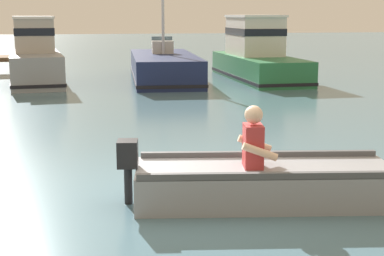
% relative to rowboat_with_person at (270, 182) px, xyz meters
% --- Properties ---
extents(ground_plane, '(120.00, 120.00, 0.00)m').
position_rel_rowboat_with_person_xyz_m(ground_plane, '(-1.09, 0.76, -0.25)').
color(ground_plane, slate).
extents(rowboat_with_person, '(3.72, 1.56, 1.19)m').
position_rel_rowboat_with_person_xyz_m(rowboat_with_person, '(0.00, 0.00, 0.00)').
color(rowboat_with_person, gray).
rests_on(rowboat_with_person, ground).
extents(moored_boat_grey, '(2.03, 4.69, 2.18)m').
position_rel_rowboat_with_person_xyz_m(moored_boat_grey, '(-3.64, 13.18, 0.56)').
color(moored_boat_grey, gray).
rests_on(moored_boat_grey, ground).
extents(moored_boat_navy, '(2.52, 6.42, 3.62)m').
position_rel_rowboat_with_person_xyz_m(moored_boat_navy, '(0.62, 13.29, 0.18)').
color(moored_boat_navy, '#19234C').
rests_on(moored_boat_navy, ground).
extents(moored_boat_green, '(1.99, 5.88, 2.21)m').
position_rel_rowboat_with_person_xyz_m(moored_boat_green, '(3.89, 13.12, 0.56)').
color(moored_boat_green, '#287042').
rests_on(moored_boat_green, ground).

